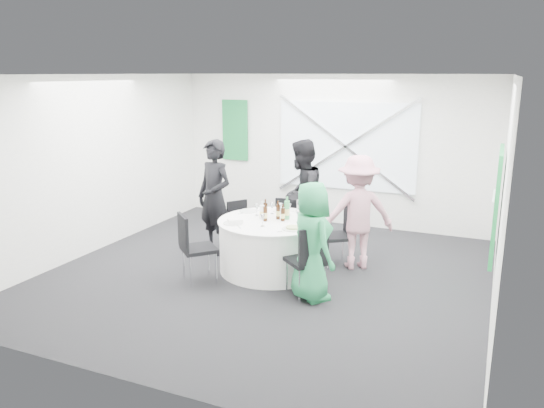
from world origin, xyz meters
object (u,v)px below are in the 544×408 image
at_px(chair_back_right, 342,230).
at_px(banquet_table, 272,245).
at_px(chair_back_left, 240,223).
at_px(chair_front_right, 309,256).
at_px(person_man_back, 301,195).
at_px(person_woman_green, 312,241).
at_px(green_water_bottle, 287,210).
at_px(person_man_back_left, 215,197).
at_px(chair_front_left, 192,243).
at_px(clear_water_bottle, 262,212).
at_px(person_woman_pink, 358,212).
at_px(chair_back, 285,220).

bearing_deg(chair_back_right, banquet_table, -90.00).
bearing_deg(chair_back_left, chair_front_right, -92.59).
height_order(person_man_back, person_woman_green, person_man_back).
xyz_separation_m(chair_front_right, green_water_bottle, (-0.64, 0.85, 0.33)).
bearing_deg(person_man_back_left, chair_front_right, -10.86).
xyz_separation_m(chair_front_left, clear_water_bottle, (0.65, 0.87, 0.29)).
xyz_separation_m(banquet_table, person_man_back_left, (-1.15, 0.38, 0.53)).
bearing_deg(person_man_back, chair_front_left, -21.10).
distance_m(person_woman_pink, clear_water_bottle, 1.40).
xyz_separation_m(chair_back, person_woman_pink, (1.31, -0.39, 0.37)).
bearing_deg(chair_back, person_man_back_left, -157.96).
bearing_deg(clear_water_bottle, person_woman_pink, 26.55).
height_order(banquet_table, person_man_back_left, person_man_back_left).
bearing_deg(person_man_back_left, chair_back_left, 51.53).
bearing_deg(chair_back, chair_front_left, -119.30).
relative_size(chair_front_right, person_woman_green, 0.63).
height_order(chair_back_right, person_woman_pink, person_woman_pink).
xyz_separation_m(banquet_table, clear_water_bottle, (-0.15, -0.00, 0.48)).
xyz_separation_m(banquet_table, chair_front_left, (-0.80, -0.87, 0.19)).
bearing_deg(chair_back, clear_water_bottle, -98.51).
distance_m(person_woman_green, green_water_bottle, 1.10).
height_order(chair_back_left, clear_water_bottle, clear_water_bottle).
height_order(chair_front_left, person_woman_green, person_woman_green).
bearing_deg(chair_back_left, chair_back_right, -53.02).
distance_m(person_woman_pink, person_woman_green, 1.36).
xyz_separation_m(chair_front_right, person_man_back_left, (-1.97, 1.09, 0.35)).
bearing_deg(chair_front_left, chair_front_right, -131.82).
relative_size(person_man_back, person_woman_pink, 1.07).
distance_m(chair_back_right, clear_water_bottle, 1.24).
distance_m(chair_back_left, chair_back_right, 1.68).
xyz_separation_m(chair_back_left, chair_front_right, (1.64, -1.31, 0.09)).
bearing_deg(person_woman_pink, banquet_table, 0.00).
distance_m(person_man_back_left, clear_water_bottle, 1.07).
xyz_separation_m(chair_front_left, green_water_bottle, (0.98, 1.00, 0.32)).
relative_size(chair_front_left, person_woman_green, 0.64).
bearing_deg(person_woman_pink, chair_front_left, 8.60).
height_order(chair_front_left, green_water_bottle, green_water_bottle).
height_order(person_woman_pink, clear_water_bottle, person_woman_pink).
height_order(chair_back_left, chair_back_right, chair_back_right).
bearing_deg(chair_back_right, chair_back_left, -125.00).
xyz_separation_m(chair_back_left, person_man_back, (0.86, 0.50, 0.43)).
height_order(chair_front_left, person_woman_pink, person_woman_pink).
xyz_separation_m(chair_back, person_man_back, (0.25, 0.09, 0.43)).
xyz_separation_m(person_man_back, green_water_bottle, (0.14, -0.96, -0.01)).
xyz_separation_m(person_man_back_left, clear_water_bottle, (1.00, -0.38, -0.05)).
height_order(chair_back, chair_front_left, chair_front_left).
relative_size(chair_front_left, person_woman_pink, 0.58).
distance_m(chair_back, clear_water_bottle, 1.09).
distance_m(chair_back, person_man_back, 0.50).
bearing_deg(person_man_back, clear_water_bottle, -7.84).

